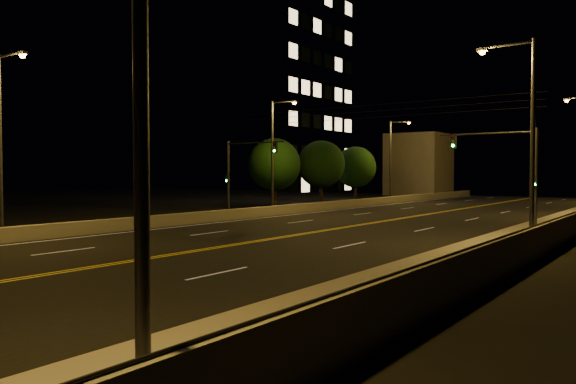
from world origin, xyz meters
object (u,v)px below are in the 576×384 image
Objects in this scene: streetlight_1 at (526,129)px; tree_1 at (321,164)px; streetlight_5 at (275,149)px; streetlight_0 at (126,24)px; streetlight_4 at (3,134)px; building_tower at (244,85)px; streetlight_6 at (393,156)px; traffic_signal_left at (239,169)px; traffic_signal_right at (514,168)px; tree_0 at (274,165)px; tree_2 at (356,167)px.

streetlight_1 reaches higher than tree_1.
streetlight_5 is 15.20m from tree_1.
streetlight_5 is at bearing 124.26° from streetlight_0.
streetlight_4 is 0.30× the size of building_tower.
streetlight_0 is at bearing -51.09° from building_tower.
streetlight_0 is 1.00× the size of streetlight_6.
streetlight_4 reaches higher than tree_1.
streetlight_4 is 16.39m from traffic_signal_left.
traffic_signal_left is at bearing -78.55° from streetlight_5.
streetlight_1 reaches higher than traffic_signal_right.
streetlight_6 is 0.30× the size of building_tower.
traffic_signal_right is 0.18× the size of building_tower.
building_tower is 19.37m from tree_1.
streetlight_4 is at bearing -94.11° from traffic_signal_left.
streetlight_6 reaches higher than tree_0.
streetlight_5 is 0.30× the size of building_tower.
building_tower is (-41.50, 30.16, 9.51)m from streetlight_1.
building_tower is at bearing 137.35° from tree_0.
streetlight_0 is at bearing -90.00° from streetlight_1.
traffic_signal_right is 18.71m from traffic_signal_left.
traffic_signal_left is 0.89× the size of tree_2.
tree_1 is (-26.19, 45.90, -1.01)m from streetlight_0.
streetlight_6 is (0.00, 21.90, 0.00)m from streetlight_5.
streetlight_4 is at bearing -64.45° from building_tower.
streetlight_5 is at bearing 163.82° from traffic_signal_right.
traffic_signal_right is at bearing -16.18° from streetlight_5.
streetlight_1 is at bearing -70.66° from traffic_signal_right.
building_tower reaches higher than streetlight_6.
streetlight_0 is 1.00× the size of streetlight_5.
streetlight_0 and streetlight_1 have the same top height.
traffic_signal_left is 21.04m from tree_1.
streetlight_5 is 6.46m from tree_0.
streetlight_4 is at bearing -90.00° from streetlight_6.
streetlight_0 is 57.53m from streetlight_6.
streetlight_1 is 38.64m from streetlight_6.
traffic_signal_right is 0.83× the size of tree_1.
traffic_signal_left is at bearing 128.25° from streetlight_0.
streetlight_1 and streetlight_4 have the same top height.
traffic_signal_left is at bearing -73.67° from tree_1.
streetlight_0 reaches higher than tree_1.
streetlight_6 is 4.39m from tree_2.
streetlight_4 and streetlight_6 have the same top height.
streetlight_5 reaches higher than tree_1.
streetlight_5 reaches higher than traffic_signal_left.
tree_1 is at bearing 108.21° from streetlight_5.
building_tower reaches higher than streetlight_1.
streetlight_0 is 1.40× the size of tree_0.
tree_0 is 1.03× the size of tree_2.
tree_0 reaches higher than traffic_signal_right.
traffic_signal_left is (-20.28, 4.47, -1.67)m from streetlight_1.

